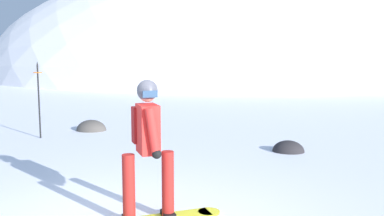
# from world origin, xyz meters

# --- Properties ---
(ridge_peak_main) EXTENTS (38.20, 34.38, 17.92)m
(ridge_peak_main) POSITION_xyz_m (-4.39, 33.60, 0.00)
(ridge_peak_main) COLOR white
(ridge_peak_main) RESTS_ON ground
(ridge_peak_far) EXTENTS (27.99, 25.19, 7.61)m
(ridge_peak_far) POSITION_xyz_m (-30.26, 49.21, 0.00)
(ridge_peak_far) COLOR white
(ridge_peak_far) RESTS_ON ground
(snowboarder_main) EXTENTS (1.62, 1.08, 1.71)m
(snowboarder_main) POSITION_xyz_m (0.12, 0.59, 0.92)
(snowboarder_main) COLOR yellow
(snowboarder_main) RESTS_ON ground
(piste_marker_near) EXTENTS (0.20, 0.20, 1.83)m
(piste_marker_near) POSITION_xyz_m (-3.94, 4.91, 1.05)
(piste_marker_near) COLOR black
(piste_marker_near) RESTS_ON ground
(rock_dark) EXTENTS (0.79, 0.67, 0.55)m
(rock_dark) POSITION_xyz_m (-3.18, 6.10, 0.00)
(rock_dark) COLOR #4C4742
(rock_dark) RESTS_ON ground
(rock_mid) EXTENTS (0.66, 0.56, 0.46)m
(rock_mid) POSITION_xyz_m (1.87, 4.66, 0.00)
(rock_mid) COLOR #282628
(rock_mid) RESTS_ON ground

